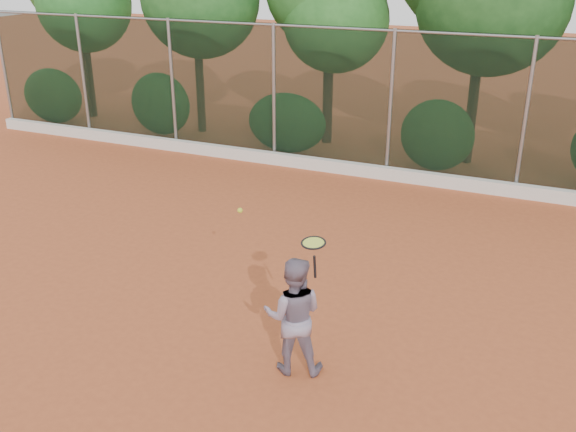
% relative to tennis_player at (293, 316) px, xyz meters
% --- Properties ---
extents(ground, '(80.00, 80.00, 0.00)m').
position_rel_tennis_player_xyz_m(ground, '(-0.97, 1.04, -0.81)').
color(ground, '#AB4E28').
rests_on(ground, ground).
extents(concrete_curb, '(24.00, 0.20, 0.30)m').
position_rel_tennis_player_xyz_m(concrete_curb, '(-0.97, 7.86, -0.66)').
color(concrete_curb, silver).
rests_on(concrete_curb, ground).
extents(tennis_player, '(0.94, 0.83, 1.62)m').
position_rel_tennis_player_xyz_m(tennis_player, '(0.00, 0.00, 0.00)').
color(tennis_player, gray).
rests_on(tennis_player, ground).
extents(chainlink_fence, '(24.09, 0.09, 3.50)m').
position_rel_tennis_player_xyz_m(chainlink_fence, '(-0.97, 8.04, 1.05)').
color(chainlink_fence, black).
rests_on(chainlink_fence, ground).
extents(tennis_racket, '(0.33, 0.33, 0.54)m').
position_rel_tennis_player_xyz_m(tennis_racket, '(0.27, -0.02, 1.05)').
color(tennis_racket, black).
rests_on(tennis_racket, ground).
extents(tennis_ball_in_flight, '(0.07, 0.07, 0.07)m').
position_rel_tennis_player_xyz_m(tennis_ball_in_flight, '(-1.04, 0.58, 1.07)').
color(tennis_ball_in_flight, gold).
rests_on(tennis_ball_in_flight, ground).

